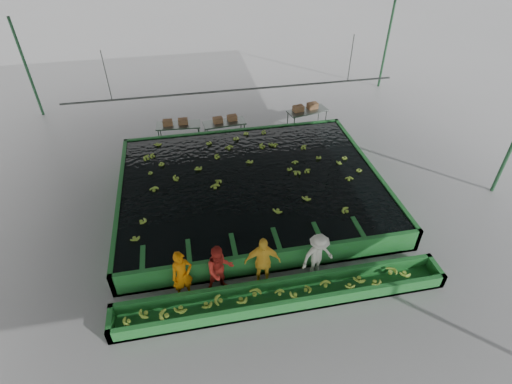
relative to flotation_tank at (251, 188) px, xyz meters
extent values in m
plane|color=gray|center=(0.00, -1.50, -0.45)|extent=(80.00, 80.00, 0.00)
cube|color=gray|center=(0.00, -1.50, 4.55)|extent=(20.00, 22.00, 0.04)
cube|color=black|center=(0.00, 0.00, 0.40)|extent=(9.70, 7.70, 0.00)
cylinder|color=#59605B|center=(0.00, 3.50, 2.55)|extent=(0.08, 0.08, 14.00)
cylinder|color=#59605B|center=(-5.00, 3.50, 3.55)|extent=(0.04, 0.04, 2.00)
cylinder|color=#59605B|center=(5.00, 3.50, 3.55)|extent=(0.04, 0.04, 2.00)
imported|color=#C26504|center=(-2.85, -4.30, 0.43)|extent=(0.74, 0.61, 1.76)
imported|color=#AC251C|center=(-1.75, -4.30, 0.43)|extent=(0.94, 0.78, 1.76)
imported|color=yellow|center=(-0.46, -4.30, 0.49)|extent=(1.14, 0.58, 1.87)
imported|color=beige|center=(1.29, -4.30, 0.38)|extent=(1.19, 0.85, 1.66)
camera|label=1|loc=(-2.23, -12.23, 9.48)|focal=28.00mm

